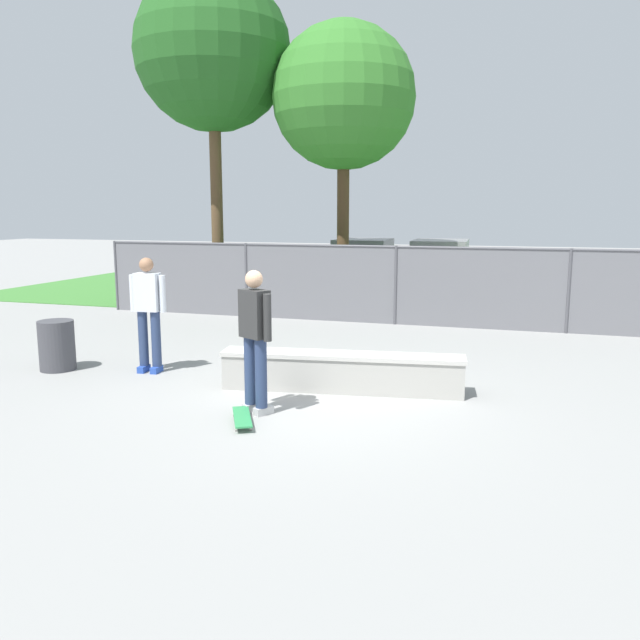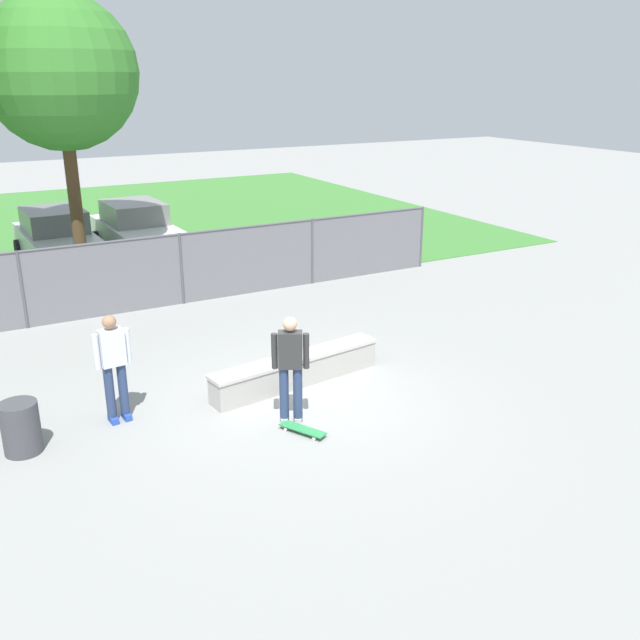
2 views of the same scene
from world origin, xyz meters
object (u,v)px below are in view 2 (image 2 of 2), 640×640
Objects in this scene: skateboarder at (291,366)px; concrete_ledge at (297,370)px; car_white at (136,229)px; car_silver at (57,238)px; trash_bin at (21,428)px; skateboard at (303,429)px; tree_near_right at (60,73)px; bystander at (114,363)px.

concrete_ledge is at bearing 59.29° from skateboarder.
car_white is (0.83, 12.26, -0.17)m from skateboarder.
concrete_ledge is 10.98m from car_white.
concrete_ledge is at bearing -90.29° from car_white.
skateboarder is 0.43× the size of car_silver.
skateboarder reaches higher than trash_bin.
car_white is (0.84, 12.67, 0.77)m from skateboard.
skateboard is at bearing -81.90° from tree_near_right.
tree_near_right is 1.70× the size of car_silver.
trash_bin is at bearing -107.30° from tree_near_right.
car_white is 12.11m from trash_bin.
trash_bin is (-4.76, -11.13, -0.44)m from car_white.
skateboard is at bearing -21.51° from trash_bin.
bystander is (-1.04, -7.83, -4.37)m from tree_near_right.
car_silver is at bearing 77.76° from trash_bin.
car_white is at bearing 53.22° from tree_near_right.
tree_near_right is 9.04× the size of trash_bin.
car_silver is at bearing 96.90° from skateboard.
trash_bin is at bearing 158.49° from skateboard.
bystander reaches higher than trash_bin.
skateboarder and bystander have the same top height.
car_white reaches higher than trash_bin.
trash_bin is (-2.54, -8.16, -4.98)m from tree_near_right.
skateboard is at bearing -91.44° from skateboarder.
concrete_ledge is at bearing -74.87° from tree_near_right.
skateboarder is (-0.77, -1.30, 0.73)m from concrete_ledge.
trash_bin reaches higher than concrete_ledge.
skateboard is at bearing -93.78° from car_white.
trash_bin is at bearing -102.24° from car_silver.
car_white is at bearing 66.84° from trash_bin.
concrete_ledge is at bearing 65.48° from skateboard.
bystander reaches higher than car_silver.
car_silver is 10.77m from bystander.
car_silver is (-2.31, 10.89, 0.56)m from concrete_ledge.
skateboard is 0.19× the size of car_white.
trash_bin is (-2.40, -11.06, -0.44)m from car_silver.
skateboard is 0.19× the size of car_silver.
car_silver reaches higher than concrete_ledge.
tree_near_right is at bearing -87.18° from car_silver.
skateboarder is 2.83m from bystander.
car_silver is (-0.14, 2.90, -4.54)m from tree_near_right.
tree_near_right is (-1.38, 9.71, 5.31)m from skateboard.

